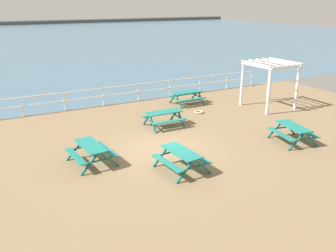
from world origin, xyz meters
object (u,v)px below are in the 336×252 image
picnic_table_near_left (91,149)px  lattice_pergola (270,74)px  picnic_table_far_left (164,115)px  picnic_table_near_right (187,95)px  picnic_table_mid_centre (293,130)px  picnic_table_far_right (181,156)px

picnic_table_near_left → lattice_pergola: bearing=-82.0°
picnic_table_near_left → picnic_table_far_left: bearing=-65.7°
picnic_table_near_right → picnic_table_far_left: (-3.14, -2.96, 0.00)m
picnic_table_near_right → picnic_table_mid_centre: (0.93, -7.56, 0.00)m
picnic_table_near_left → picnic_table_far_left: 5.13m
picnic_table_near_left → picnic_table_mid_centre: bearing=-108.7°
picnic_table_near_left → lattice_pergola: (11.52, 2.68, 1.41)m
picnic_table_far_left → picnic_table_far_right: bearing=-109.4°
picnic_table_near_left → picnic_table_far_left: size_ratio=1.06×
picnic_table_near_right → lattice_pergola: size_ratio=0.67×
picnic_table_far_left → lattice_pergola: bearing=2.1°
picnic_table_mid_centre → picnic_table_far_left: 6.14m
lattice_pergola → picnic_table_mid_centre: bearing=-123.4°
picnic_table_far_left → picnic_table_far_right: same height
picnic_table_far_right → lattice_pergola: bearing=-66.0°
picnic_table_far_right → picnic_table_mid_centre: bearing=-94.2°
lattice_pergola → picnic_table_near_left: bearing=-168.3°
picnic_table_near_right → picnic_table_far_left: 4.32m
picnic_table_mid_centre → lattice_pergola: 5.79m
picnic_table_far_right → lattice_pergola: size_ratio=0.71×
picnic_table_near_right → picnic_table_far_left: size_ratio=0.99×
picnic_table_near_left → lattice_pergola: 11.92m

